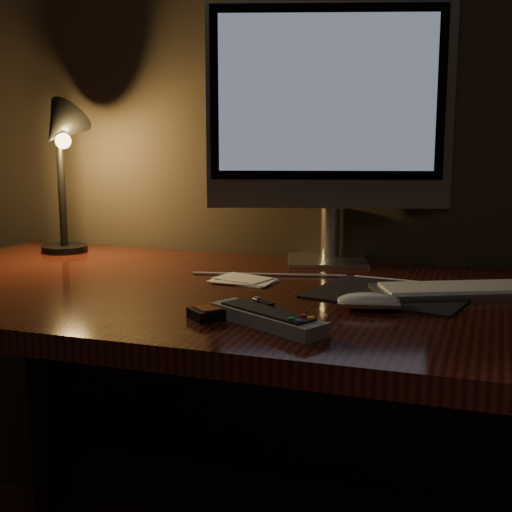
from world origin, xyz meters
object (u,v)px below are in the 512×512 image
(mouse, at_px, (368,304))
(tv_remote, at_px, (267,318))
(keyboard, at_px, (488,289))
(desk, at_px, (278,347))
(desk_lamp, at_px, (61,149))
(monitor, at_px, (329,112))
(media_remote, at_px, (231,309))

(mouse, distance_m, tv_remote, 0.20)
(keyboard, relative_size, mouse, 4.01)
(desk, xyz_separation_m, tv_remote, (0.07, -0.30, 0.14))
(keyboard, relative_size, tv_remote, 1.96)
(desk_lamp, bearing_deg, tv_remote, -40.05)
(monitor, xyz_separation_m, desk_lamp, (-0.63, -0.10, -0.08))
(keyboard, bearing_deg, desk_lamp, 149.27)
(keyboard, bearing_deg, media_remote, -167.40)
(desk, relative_size, keyboard, 3.77)
(desk, relative_size, tv_remote, 7.38)
(keyboard, height_order, tv_remote, tv_remote)
(desk, height_order, monitor, monitor)
(desk, distance_m, media_remote, 0.29)
(desk, distance_m, mouse, 0.29)
(monitor, relative_size, desk_lamp, 1.52)
(tv_remote, bearing_deg, desk, 132.82)
(monitor, xyz_separation_m, mouse, (0.17, -0.40, -0.33))
(desk, relative_size, mouse, 15.11)
(desk, bearing_deg, media_remote, -90.85)
(mouse, bearing_deg, monitor, 100.54)
(media_remote, relative_size, tv_remote, 0.64)
(monitor, bearing_deg, tv_remote, -102.98)
(monitor, height_order, keyboard, monitor)
(desk_lamp, bearing_deg, media_remote, -40.66)
(mouse, xyz_separation_m, desk_lamp, (-0.79, 0.30, 0.24))
(desk, xyz_separation_m, keyboard, (0.39, 0.05, 0.14))
(keyboard, relative_size, desk_lamp, 1.12)
(desk, height_order, tv_remote, tv_remote)
(tv_remote, bearing_deg, desk_lamp, 174.96)
(desk, height_order, media_remote, media_remote)
(mouse, bearing_deg, desk, 132.88)
(tv_remote, bearing_deg, monitor, 122.78)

